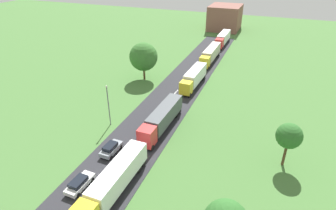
{
  "coord_description": "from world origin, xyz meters",
  "views": [
    {
      "loc": [
        18.43,
        -6.58,
        27.37
      ],
      "look_at": [
        1.58,
        37.39,
        1.73
      ],
      "focal_mm": 30.24,
      "sensor_mm": 36.0,
      "label": 1
    }
  ],
  "objects_px": {
    "truck_lead": "(114,180)",
    "tree_maple": "(289,136)",
    "car_second": "(80,183)",
    "car_third": "(111,148)",
    "distant_building": "(225,17)",
    "tree_pine": "(144,57)",
    "truck_fifth": "(223,38)",
    "truck_fourth": "(211,54)",
    "truck_second": "(162,118)",
    "truck_third": "(194,77)",
    "lamppost_second": "(108,103)"
  },
  "relations": [
    {
      "from": "truck_lead",
      "to": "distant_building",
      "type": "distance_m",
      "value": 91.86
    },
    {
      "from": "truck_fifth",
      "to": "lamppost_second",
      "type": "height_order",
      "value": "lamppost_second"
    },
    {
      "from": "tree_maple",
      "to": "tree_pine",
      "type": "relative_size",
      "value": 0.76
    },
    {
      "from": "truck_lead",
      "to": "lamppost_second",
      "type": "relative_size",
      "value": 1.82
    },
    {
      "from": "truck_fifth",
      "to": "tree_pine",
      "type": "bearing_deg",
      "value": -108.44
    },
    {
      "from": "truck_second",
      "to": "distant_building",
      "type": "height_order",
      "value": "distant_building"
    },
    {
      "from": "car_third",
      "to": "distant_building",
      "type": "height_order",
      "value": "distant_building"
    },
    {
      "from": "truck_lead",
      "to": "truck_fourth",
      "type": "bearing_deg",
      "value": 90.33
    },
    {
      "from": "truck_fifth",
      "to": "lamppost_second",
      "type": "relative_size",
      "value": 1.74
    },
    {
      "from": "truck_second",
      "to": "tree_maple",
      "type": "distance_m",
      "value": 20.37
    },
    {
      "from": "car_third",
      "to": "tree_maple",
      "type": "height_order",
      "value": "tree_maple"
    },
    {
      "from": "truck_fifth",
      "to": "tree_pine",
      "type": "relative_size",
      "value": 1.48
    },
    {
      "from": "truck_fifth",
      "to": "distant_building",
      "type": "distance_m",
      "value": 21.7
    },
    {
      "from": "truck_fourth",
      "to": "car_third",
      "type": "bearing_deg",
      "value": -95.53
    },
    {
      "from": "truck_lead",
      "to": "truck_third",
      "type": "relative_size",
      "value": 1.1
    },
    {
      "from": "car_second",
      "to": "car_third",
      "type": "relative_size",
      "value": 1.06
    },
    {
      "from": "truck_fifth",
      "to": "car_third",
      "type": "relative_size",
      "value": 3.19
    },
    {
      "from": "tree_maple",
      "to": "car_second",
      "type": "bearing_deg",
      "value": -149.68
    },
    {
      "from": "truck_fifth",
      "to": "car_second",
      "type": "xyz_separation_m",
      "value": [
        -4.46,
        -71.4,
        -1.32
      ]
    },
    {
      "from": "tree_pine",
      "to": "distant_building",
      "type": "xyz_separation_m",
      "value": [
        8.2,
        56.96,
        -1.12
      ]
    },
    {
      "from": "tree_maple",
      "to": "truck_lead",
      "type": "bearing_deg",
      "value": -145.83
    },
    {
      "from": "truck_lead",
      "to": "truck_second",
      "type": "relative_size",
      "value": 1.0
    },
    {
      "from": "truck_fifth",
      "to": "lamppost_second",
      "type": "xyz_separation_m",
      "value": [
        -8.87,
        -56.46,
        2.18
      ]
    },
    {
      "from": "truck_lead",
      "to": "tree_maple",
      "type": "bearing_deg",
      "value": 34.17
    },
    {
      "from": "lamppost_second",
      "to": "truck_second",
      "type": "bearing_deg",
      "value": 12.95
    },
    {
      "from": "truck_fourth",
      "to": "tree_maple",
      "type": "distance_m",
      "value": 44.46
    },
    {
      "from": "truck_third",
      "to": "lamppost_second",
      "type": "xyz_separation_m",
      "value": [
        -9.22,
        -21.25,
        2.14
      ]
    },
    {
      "from": "car_second",
      "to": "tree_pine",
      "type": "xyz_separation_m",
      "value": [
        -7.45,
        35.68,
        4.88
      ]
    },
    {
      "from": "tree_pine",
      "to": "lamppost_second",
      "type": "bearing_deg",
      "value": -81.68
    },
    {
      "from": "truck_lead",
      "to": "tree_pine",
      "type": "relative_size",
      "value": 1.54
    },
    {
      "from": "truck_third",
      "to": "distant_building",
      "type": "xyz_separation_m",
      "value": [
        -4.05,
        56.46,
        2.4
      ]
    },
    {
      "from": "truck_second",
      "to": "tree_pine",
      "type": "height_order",
      "value": "tree_pine"
    },
    {
      "from": "truck_second",
      "to": "tree_pine",
      "type": "bearing_deg",
      "value": 123.09
    },
    {
      "from": "truck_third",
      "to": "truck_fourth",
      "type": "xyz_separation_m",
      "value": [
        -0.35,
        17.74,
        -0.0
      ]
    },
    {
      "from": "truck_third",
      "to": "truck_fourth",
      "type": "distance_m",
      "value": 17.75
    },
    {
      "from": "truck_lead",
      "to": "truck_fifth",
      "type": "height_order",
      "value": "truck_fifth"
    },
    {
      "from": "truck_lead",
      "to": "lamppost_second",
      "type": "height_order",
      "value": "lamppost_second"
    },
    {
      "from": "truck_fourth",
      "to": "tree_maple",
      "type": "height_order",
      "value": "tree_maple"
    },
    {
      "from": "car_third",
      "to": "distant_building",
      "type": "distance_m",
      "value": 84.88
    },
    {
      "from": "truck_fifth",
      "to": "car_third",
      "type": "height_order",
      "value": "truck_fifth"
    },
    {
      "from": "car_third",
      "to": "tree_maple",
      "type": "bearing_deg",
      "value": 14.94
    },
    {
      "from": "car_third",
      "to": "lamppost_second",
      "type": "relative_size",
      "value": 0.55
    },
    {
      "from": "truck_lead",
      "to": "tree_maple",
      "type": "distance_m",
      "value": 24.27
    },
    {
      "from": "truck_fourth",
      "to": "truck_third",
      "type": "bearing_deg",
      "value": -88.87
    },
    {
      "from": "truck_lead",
      "to": "lamppost_second",
      "type": "bearing_deg",
      "value": 123.18
    },
    {
      "from": "truck_fourth",
      "to": "car_second",
      "type": "height_order",
      "value": "truck_fourth"
    },
    {
      "from": "truck_third",
      "to": "distant_building",
      "type": "distance_m",
      "value": 56.65
    },
    {
      "from": "truck_second",
      "to": "truck_fourth",
      "type": "xyz_separation_m",
      "value": [
        -0.24,
        36.89,
        0.04
      ]
    },
    {
      "from": "truck_third",
      "to": "truck_fifth",
      "type": "distance_m",
      "value": 35.21
    },
    {
      "from": "truck_lead",
      "to": "car_third",
      "type": "bearing_deg",
      "value": 124.43
    }
  ]
}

